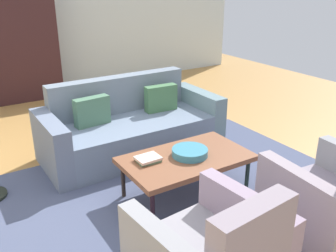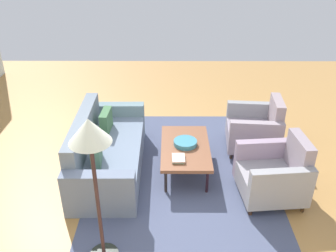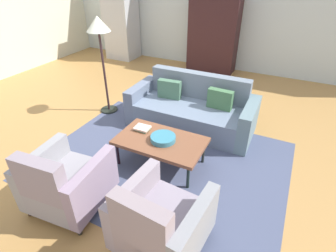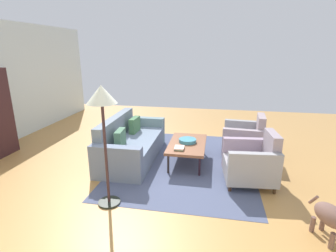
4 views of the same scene
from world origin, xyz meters
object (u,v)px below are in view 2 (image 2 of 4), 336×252
Objects in this scene: armchair_right at (257,130)px; book_stack at (178,159)px; fruit_bowl at (185,143)px; floor_lamp at (91,145)px; coffee_table at (185,148)px; armchair_left at (276,175)px; couch at (104,153)px.

armchair_right is 3.99× the size of book_stack.
fruit_bowl is 2.17m from floor_lamp.
floor_lamp is at bearing 149.76° from coffee_table.
armchair_right is at bearing -5.21° from armchair_left.
coffee_table is 0.70× the size of floor_lamp.
armchair_left is 1.30m from book_stack.
floor_lamp reaches higher than coffee_table.
couch reaches higher than fruit_bowl.
coffee_table is at bearing -30.24° from floor_lamp.
floor_lamp is (-1.63, -0.23, 1.16)m from couch.
armchair_left reaches higher than book_stack.
armchair_right is 3.26m from floor_lamp.
armchair_left is 1.33m from fruit_bowl.
floor_lamp is (-2.23, 2.12, 1.10)m from armchair_right.
coffee_table is at bearing -180.00° from fruit_bowl.
floor_lamp reaches higher than couch.
floor_lamp reaches higher than armchair_right.
armchair_left is 2.59× the size of fruit_bowl.
armchair_left is 0.51× the size of floor_lamp.
book_stack is at bearing 131.32° from armchair_right.
coffee_table is 1.31m from armchair_left.
armchair_right is 1.30m from fruit_bowl.
floor_lamp reaches higher than book_stack.
floor_lamp is at bearing 7.73° from couch.
coffee_table is (0.00, -1.19, 0.08)m from couch.
armchair_right is at bearing 103.74° from couch.
book_stack is (-0.35, 0.11, 0.06)m from coffee_table.
couch is 2.39× the size of armchair_right.
book_stack is at bearing 164.55° from fruit_bowl.
book_stack is 1.84m from floor_lamp.
couch is 1.19m from coffee_table.
armchair_left is at bearing -116.99° from coffee_table.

